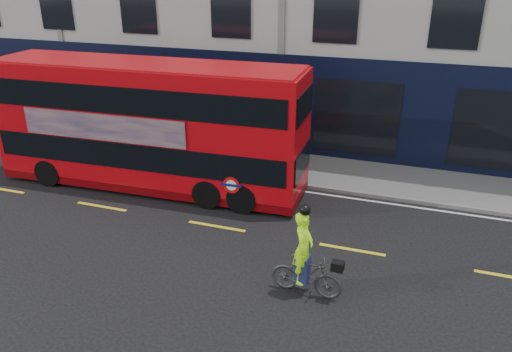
% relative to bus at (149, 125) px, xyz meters
% --- Properties ---
extents(ground, '(120.00, 120.00, 0.00)m').
position_rel_bus_xyz_m(ground, '(3.24, -3.55, -2.19)').
color(ground, black).
rests_on(ground, ground).
extents(pavement, '(60.00, 3.00, 0.12)m').
position_rel_bus_xyz_m(pavement, '(3.24, 2.95, -2.13)').
color(pavement, slate).
rests_on(pavement, ground).
extents(kerb, '(60.00, 0.12, 0.13)m').
position_rel_bus_xyz_m(kerb, '(3.24, 1.45, -2.12)').
color(kerb, slate).
rests_on(kerb, ground).
extents(road_edge_line, '(58.00, 0.10, 0.01)m').
position_rel_bus_xyz_m(road_edge_line, '(3.24, 1.15, -2.19)').
color(road_edge_line, silver).
rests_on(road_edge_line, ground).
extents(lane_dashes, '(58.00, 0.12, 0.01)m').
position_rel_bus_xyz_m(lane_dashes, '(3.24, -2.05, -2.19)').
color(lane_dashes, yellow).
rests_on(lane_dashes, ground).
extents(bus, '(10.68, 2.79, 4.27)m').
position_rel_bus_xyz_m(bus, '(0.00, 0.00, 0.00)').
color(bus, red).
rests_on(bus, ground).
extents(cyclist, '(1.73, 0.67, 2.33)m').
position_rel_bus_xyz_m(cyclist, '(6.46, -4.35, -1.40)').
color(cyclist, '#414345').
rests_on(cyclist, ground).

